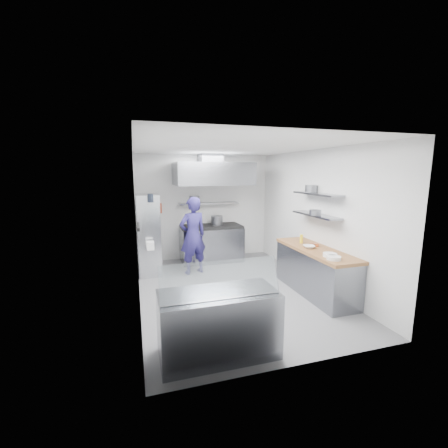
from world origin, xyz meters
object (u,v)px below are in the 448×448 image
object	(u,v)px
wire_rack	(149,234)
display_case	(218,324)
chef	(193,236)
gas_range	(211,244)

from	to	relation	value
wire_rack	display_case	xyz separation A→B (m)	(0.67, -3.60, -0.50)
chef	display_case	size ratio (longest dim) A/B	1.19
chef	wire_rack	size ratio (longest dim) A/B	0.97
wire_rack	chef	bearing A→B (deg)	-19.23
wire_rack	display_case	distance (m)	3.69
gas_range	display_case	size ratio (longest dim) A/B	1.07
gas_range	wire_rack	size ratio (longest dim) A/B	0.86
display_case	gas_range	bearing A→B (deg)	76.83
gas_range	wire_rack	distance (m)	1.77
chef	wire_rack	world-z (taller)	wire_rack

